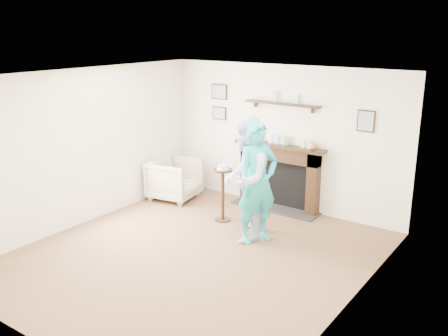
{
  "coord_description": "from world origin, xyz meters",
  "views": [
    {
      "loc": [
        4.05,
        -5.0,
        3.12
      ],
      "look_at": [
        -0.12,
        0.9,
        1.05
      ],
      "focal_mm": 40.0,
      "sensor_mm": 36.0,
      "label": 1
    }
  ],
  "objects": [
    {
      "name": "pedestal_table",
      "position": [
        -0.44,
        1.32,
        0.62
      ],
      "size": [
        0.32,
        0.32,
        1.01
      ],
      "color": "black",
      "rests_on": "ground"
    },
    {
      "name": "armchair",
      "position": [
        -1.8,
        1.68,
        0.0
      ],
      "size": [
        0.95,
        0.94,
        0.76
      ],
      "primitive_type": "imported",
      "rotation": [
        0.0,
        0.0,
        1.74
      ],
      "color": "#C2B790",
      "rests_on": "ground"
    },
    {
      "name": "man",
      "position": [
        0.25,
        0.93,
        0.0
      ],
      "size": [
        1.0,
        1.11,
        1.87
      ],
      "primitive_type": "imported",
      "rotation": [
        0.0,
        0.0,
        -1.18
      ],
      "color": "silver",
      "rests_on": "ground"
    },
    {
      "name": "woman",
      "position": [
        0.43,
        0.96,
        0.0
      ],
      "size": [
        0.67,
        0.79,
        1.83
      ],
      "primitive_type": "imported",
      "rotation": [
        0.0,
        0.0,
        1.15
      ],
      "color": "#1EAD92",
      "rests_on": "ground"
    },
    {
      "name": "ground",
      "position": [
        0.0,
        0.0,
        0.0
      ],
      "size": [
        5.0,
        5.0,
        0.0
      ],
      "primitive_type": "plane",
      "color": "brown",
      "rests_on": "ground"
    },
    {
      "name": "room_shell",
      "position": [
        -0.0,
        0.69,
        1.62
      ],
      "size": [
        4.54,
        5.02,
        2.52
      ],
      "color": "silver",
      "rests_on": "ground"
    }
  ]
}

